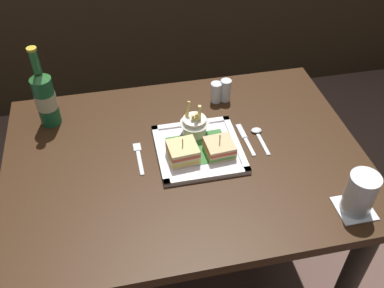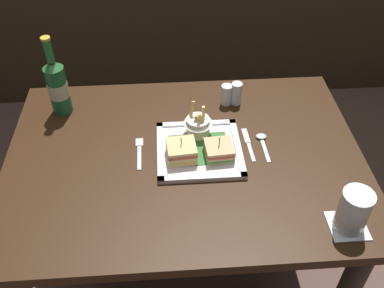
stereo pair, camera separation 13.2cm
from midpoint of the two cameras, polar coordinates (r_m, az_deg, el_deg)
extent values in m
plane|color=brown|center=(1.93, -2.71, -17.63)|extent=(6.00, 6.00, 0.00)
cube|color=#321C0D|center=(1.36, -3.70, -2.25)|extent=(1.11, 0.80, 0.03)
cylinder|color=#2C241E|center=(1.58, 17.44, -17.50)|extent=(0.07, 0.07, 0.71)
cylinder|color=black|center=(1.88, -19.55, -5.37)|extent=(0.07, 0.07, 0.71)
cylinder|color=#361D0B|center=(1.94, 9.45, -1.25)|extent=(0.07, 0.07, 0.71)
cube|color=white|center=(1.36, -1.89, -0.87)|extent=(0.26, 0.26, 0.01)
cube|color=#336E32|center=(1.35, -1.90, -0.69)|extent=(0.19, 0.15, 0.00)
cube|color=white|center=(1.27, -0.90, -4.33)|extent=(0.26, 0.02, 0.01)
cube|color=white|center=(1.44, -2.78, 2.63)|extent=(0.26, 0.02, 0.01)
cube|color=white|center=(1.34, -7.03, -1.35)|extent=(0.02, 0.26, 0.01)
cube|color=white|center=(1.37, 3.12, 0.10)|extent=(0.02, 0.26, 0.01)
cube|color=#DFB987|center=(1.32, -4.08, -1.87)|extent=(0.09, 0.09, 0.01)
cube|color=gold|center=(1.31, -4.10, -1.55)|extent=(0.09, 0.09, 0.01)
cube|color=#D8BC7E|center=(1.30, -4.13, -1.21)|extent=(0.09, 0.09, 0.01)
cube|color=#C64D36|center=(1.30, -4.15, -0.88)|extent=(0.09, 0.09, 0.01)
cube|color=#DCC17D|center=(1.29, -4.17, -0.54)|extent=(0.09, 0.09, 0.01)
cylinder|color=tan|center=(1.30, -4.16, -0.77)|extent=(0.00, 0.00, 0.08)
cube|color=tan|center=(1.33, 0.78, -1.21)|extent=(0.09, 0.09, 0.01)
cube|color=#4C933D|center=(1.33, 0.78, -0.93)|extent=(0.09, 0.09, 0.01)
cube|color=tan|center=(1.32, 0.78, -0.66)|extent=(0.09, 0.09, 0.01)
cube|color=#CD462B|center=(1.32, 0.79, -0.38)|extent=(0.09, 0.09, 0.01)
cube|color=#D8B07B|center=(1.31, 0.79, -0.10)|extent=(0.09, 0.09, 0.01)
cylinder|color=tan|center=(1.31, 0.79, -0.14)|extent=(0.00, 0.00, 0.08)
cylinder|color=white|center=(1.39, -2.41, 2.26)|extent=(0.08, 0.08, 0.06)
cone|color=white|center=(1.37, -2.44, 3.15)|extent=(0.09, 0.09, 0.03)
cube|color=#F2DB7E|center=(1.36, -1.80, 3.71)|extent=(0.01, 0.01, 0.08)
cube|color=#E7CC66|center=(1.36, -1.99, 3.15)|extent=(0.03, 0.02, 0.06)
cube|color=#E0B660|center=(1.37, -3.42, 3.99)|extent=(0.02, 0.03, 0.08)
cube|color=#D9B464|center=(1.36, -2.46, 2.89)|extent=(0.02, 0.01, 0.05)
cube|color=#EDD276|center=(1.36, -2.15, 2.86)|extent=(0.01, 0.01, 0.05)
cylinder|color=#1A673B|center=(1.51, -21.11, 5.18)|extent=(0.07, 0.07, 0.17)
cone|color=#2C6B30|center=(1.46, -22.07, 8.25)|extent=(0.07, 0.07, 0.02)
cylinder|color=#216F37|center=(1.43, -22.60, 9.92)|extent=(0.03, 0.03, 0.08)
cylinder|color=gold|center=(1.41, -23.06, 11.37)|extent=(0.03, 0.03, 0.01)
cylinder|color=beige|center=(1.51, -21.14, 5.28)|extent=(0.07, 0.07, 0.06)
cube|color=silver|center=(1.26, 17.82, -8.26)|extent=(0.10, 0.10, 0.00)
cylinder|color=silver|center=(1.21, 18.45, -6.35)|extent=(0.08, 0.08, 0.12)
cylinder|color=silver|center=(1.23, 18.20, -7.11)|extent=(0.07, 0.07, 0.07)
cube|color=silver|center=(1.34, -9.70, -2.61)|extent=(0.01, 0.11, 0.00)
cube|color=silver|center=(1.39, -9.98, -0.54)|extent=(0.02, 0.04, 0.00)
cube|color=silver|center=(1.37, 4.91, -0.51)|extent=(0.02, 0.09, 0.00)
cube|color=silver|center=(1.43, 3.92, 1.59)|extent=(0.02, 0.07, 0.00)
cube|color=silver|center=(1.39, 6.74, -0.24)|extent=(0.01, 0.10, 0.00)
ellipsoid|color=silver|center=(1.43, 5.90, 1.69)|extent=(0.04, 0.03, 0.01)
cylinder|color=silver|center=(1.54, 0.72, 6.58)|extent=(0.04, 0.04, 0.07)
cylinder|color=white|center=(1.55, 0.72, 6.18)|extent=(0.03, 0.03, 0.04)
cylinder|color=silver|center=(1.52, 0.73, 7.74)|extent=(0.04, 0.04, 0.01)
cylinder|color=silver|center=(1.54, 2.00, 6.84)|extent=(0.04, 0.04, 0.07)
cylinder|color=#322425|center=(1.55, 1.99, 6.40)|extent=(0.03, 0.03, 0.04)
cylinder|color=silver|center=(1.52, 2.04, 8.12)|extent=(0.04, 0.04, 0.01)
camera|label=1|loc=(0.07, -92.87, -2.63)|focal=40.39mm
camera|label=2|loc=(0.07, 87.13, 2.63)|focal=40.39mm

